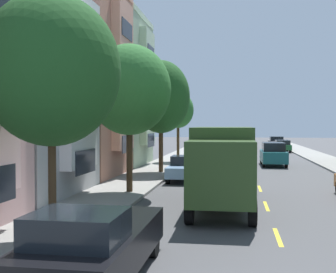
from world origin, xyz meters
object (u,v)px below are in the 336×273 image
street_tree_third (161,97)px  moving_teal_sedan (273,154)px  parked_suv_white (213,143)px  parked_pickup_charcoal (277,143)px  delivery_box_truck (223,161)px  parked_hatchback_sky (184,168)px  street_tree_second (129,90)px  parked_wagon_forest (282,146)px  street_tree_farthest (178,110)px  parked_pickup_black (94,245)px  street_tree_nearest (51,70)px

street_tree_third → moving_teal_sedan: size_ratio=1.61×
parked_suv_white → parked_pickup_charcoal: bearing=20.6°
delivery_box_truck → parked_hatchback_sky: (-2.58, 7.98, -1.13)m
street_tree_second → parked_suv_white: street_tree_second is taller
parked_hatchback_sky → parked_wagon_forest: same height
parked_pickup_charcoal → parked_suv_white: parked_suv_white is taller
street_tree_farthest → parked_pickup_black: 29.75m
parked_wagon_forest → street_tree_third: bearing=-112.9°
street_tree_farthest → delivery_box_truck: (4.60, -20.40, -2.82)m
street_tree_second → delivery_box_truck: 6.16m
parked_wagon_forest → parked_suv_white: bearing=160.3°
street_tree_second → moving_teal_sedan: size_ratio=1.50×
street_tree_third → parked_pickup_black: size_ratio=1.45×
street_tree_third → parked_suv_white: bearing=85.9°
street_tree_third → parked_hatchback_sky: 6.09m
street_tree_nearest → parked_hatchback_sky: bearing=82.0°
parked_pickup_charcoal → parked_suv_white: size_ratio=1.10×
delivery_box_truck → moving_teal_sedan: (3.60, 18.62, -0.90)m
parked_suv_white → delivery_box_truck: bearing=-86.4°
street_tree_second → street_tree_nearest: bearing=-90.0°
street_tree_farthest → street_tree_second: bearing=-90.0°
parked_hatchback_sky → parked_wagon_forest: bearing=73.2°
street_tree_second → parked_pickup_charcoal: (10.85, 41.10, -4.27)m
parked_pickup_black → parked_pickup_charcoal: bearing=80.6°
street_tree_farthest → parked_hatchback_sky: 13.18m
street_tree_second → moving_teal_sedan: (8.20, 16.07, -4.11)m
street_tree_second → parked_hatchback_sky: 7.24m
parked_hatchback_sky → moving_teal_sedan: bearing=59.8°
delivery_box_truck → parked_pickup_black: size_ratio=1.50×
parked_pickup_charcoal → moving_teal_sedan: bearing=-96.0°
parked_hatchback_sky → street_tree_second: bearing=-110.3°
parked_hatchback_sky → parked_pickup_black: size_ratio=0.76×
parked_pickup_charcoal → parked_pickup_black: (-8.72, -52.67, 0.00)m
parked_wagon_forest → street_tree_second: bearing=-107.4°
street_tree_nearest → street_tree_third: size_ratio=0.90×
street_tree_farthest → parked_hatchback_sky: size_ratio=1.54×
parked_wagon_forest → street_tree_farthest: bearing=-122.9°
street_tree_second → street_tree_farthest: street_tree_second is taller
street_tree_third → street_tree_farthest: bearing=90.0°
parked_pickup_black → parked_wagon_forest: bearing=79.3°
street_tree_third → delivery_box_truck: bearing=-68.2°
parked_pickup_black → parked_suv_white: bearing=90.1°
street_tree_third → parked_suv_white: street_tree_third is taller
parked_suv_white → moving_teal_sedan: bearing=-74.2°
street_tree_nearest → parked_pickup_charcoal: street_tree_nearest is taller
parked_pickup_charcoal → street_tree_third: bearing=-108.6°
street_tree_nearest → street_tree_farthest: street_tree_nearest is taller
street_tree_farthest → delivery_box_truck: street_tree_farthest is taller
parked_wagon_forest → delivery_box_truck: bearing=-99.5°
street_tree_third → moving_teal_sedan: (8.20, 7.15, -4.34)m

